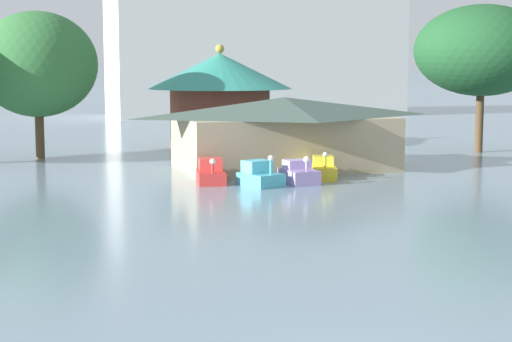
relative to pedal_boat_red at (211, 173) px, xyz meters
The scene contains 9 objects.
pedal_boat_red is the anchor object (origin of this frame).
pedal_boat_cyan 2.82m from the pedal_boat_red, 36.72° to the right, with size 2.32×2.76×1.72m.
pedal_boat_lavender 4.78m from the pedal_boat_red, 18.99° to the right, with size 1.76×2.46×1.59m.
pedal_boat_yellow 6.54m from the pedal_boat_red, ahead, with size 2.00×2.84×1.63m.
boathouse 7.79m from the pedal_boat_red, 39.18° to the left, with size 13.79×8.37×4.43m.
green_roof_pavilion 20.52m from the pedal_boat_red, 73.96° to the left, with size 11.22×11.22×7.98m.
shoreline_tree_mid 18.35m from the pedal_boat_red, 118.49° to the left, with size 8.11×8.11×10.02m.
shoreline_tree_right 25.83m from the pedal_boat_red, 23.74° to the left, with size 9.80×9.80×10.75m.
background_building_block 62.42m from the pedal_boat_red, 70.93° to the left, with size 36.69×14.28×17.73m.
Camera 1 is at (-6.66, -14.62, 6.44)m, focal length 59.10 mm.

